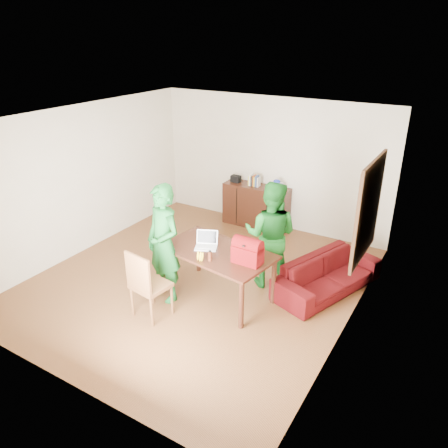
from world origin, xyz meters
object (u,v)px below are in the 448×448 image
Objects in this scene: chair at (151,297)px; sofa at (328,275)px; person_near at (164,244)px; laptop at (206,245)px; person_far at (271,235)px; bottle at (210,256)px; red_bag at (248,253)px; table at (217,257)px.

chair is 0.56× the size of sofa.
person_near reaches higher than laptop.
person_near is 1.05× the size of person_far.
chair is 6.58× the size of bottle.
person_far is (1.10, 1.69, 0.58)m from chair.
sofa is (2.11, 1.49, -0.65)m from person_near.
red_bag is (1.25, 0.34, 0.03)m from person_near.
person_near is 11.41× the size of bottle.
sofa is (0.89, 0.30, -0.61)m from person_far.
chair reaches higher than bottle.
sofa is (1.99, 1.99, -0.03)m from chair.
laptop is 2.42× the size of bottle.
person_far reaches higher than chair.
laptop is at bearing -168.10° from table.
table reaches higher than sofa.
chair is 2.09m from person_far.
laptop is (0.49, 0.41, -0.08)m from person_near.
sofa is at bearing 54.47° from red_bag.
table is at bearing 43.20° from person_far.
red_bag reaches higher than table.
person_far is at bearing 61.50° from person_near.
person_near reaches higher than person_far.
red_bag reaches higher than chair.
table is 0.95m from person_far.
table is 1.72× the size of chair.
bottle is 0.39× the size of red_bag.
table is 1.16m from chair.
chair is 1.55m from red_bag.
person_near reaches higher than table.
laptop is (-0.20, -0.01, 0.15)m from table.
person_near is at bearing -139.51° from table.
table is at bearing 48.97° from person_near.
laptop is at bearing 175.46° from red_bag.
person_near is (-0.68, -0.42, 0.23)m from table.
person_near is 0.98× the size of sofa.
laptop is 2.03m from sofa.
bottle reaches higher than sofa.
sofa is at bearing 8.99° from laptop.
red_bag is (0.03, -0.85, 0.07)m from person_far.
sofa is at bearing 45.64° from bottle.
bottle is at bearing -68.61° from table.
bottle is (0.27, -0.31, 0.04)m from laptop.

